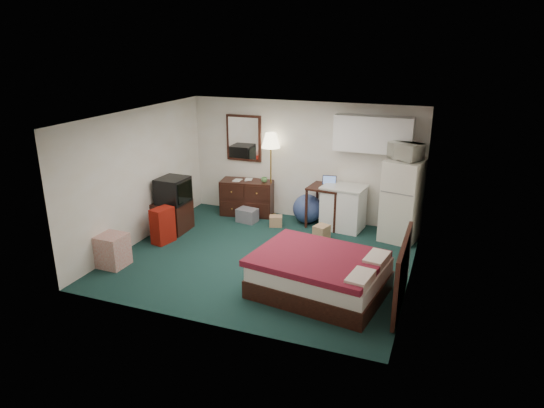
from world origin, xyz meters
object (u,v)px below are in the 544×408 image
at_px(fridge, 402,201).
at_px(suitcase, 163,225).
at_px(dresser, 247,197).
at_px(desk, 326,206).
at_px(kitchen_counter, 343,208).
at_px(tv_stand, 173,216).
at_px(bed, 320,275).
at_px(floor_lamp, 271,176).

relative_size(fridge, suitcase, 2.29).
relative_size(dresser, desk, 1.33).
distance_m(dresser, kitchen_counter, 2.17).
relative_size(dresser, tv_stand, 1.70).
height_order(kitchen_counter, bed, kitchen_counter).
distance_m(fridge, bed, 2.75).
height_order(dresser, tv_stand, dresser).
bearing_deg(dresser, fridge, -14.34).
bearing_deg(desk, tv_stand, -148.68).
relative_size(floor_lamp, kitchen_counter, 2.10).
distance_m(kitchen_counter, tv_stand, 3.45).
xyz_separation_m(bed, suitcase, (-3.30, 0.82, 0.04)).
distance_m(tv_stand, suitcase, 0.62).
relative_size(tv_stand, suitcase, 0.97).
bearing_deg(tv_stand, floor_lamp, 42.91).
bearing_deg(suitcase, kitchen_counter, 44.82).
bearing_deg(kitchen_counter, suitcase, -140.75).
relative_size(dresser, fridge, 0.72).
height_order(kitchen_counter, suitcase, kitchen_counter).
bearing_deg(desk, floor_lamp, 179.78).
relative_size(dresser, kitchen_counter, 1.30).
bearing_deg(kitchen_counter, tv_stand, -150.65).
distance_m(floor_lamp, suitcase, 2.58).
relative_size(desk, kitchen_counter, 0.97).
xyz_separation_m(dresser, tv_stand, (-1.02, -1.42, -0.08)).
relative_size(floor_lamp, bed, 0.98).
bearing_deg(dresser, tv_stand, -135.16).
height_order(dresser, bed, dresser).
bearing_deg(fridge, floor_lamp, -174.65).
distance_m(fridge, tv_stand, 4.51).
bearing_deg(dresser, kitchen_counter, -12.20).
xyz_separation_m(fridge, tv_stand, (-4.33, -1.15, -0.48)).
xyz_separation_m(dresser, kitchen_counter, (2.17, -0.10, 0.05)).
xyz_separation_m(floor_lamp, fridge, (2.79, -0.35, -0.13)).
height_order(desk, suitcase, desk).
xyz_separation_m(desk, bed, (0.66, -2.79, -0.12)).
height_order(fridge, suitcase, fridge).
xyz_separation_m(bed, tv_stand, (-3.47, 1.42, 0.00)).
xyz_separation_m(desk, suitcase, (-2.65, -1.98, -0.08)).
relative_size(desk, tv_stand, 1.28).
relative_size(dresser, bed, 0.60).
bearing_deg(desk, kitchen_counter, -2.27).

